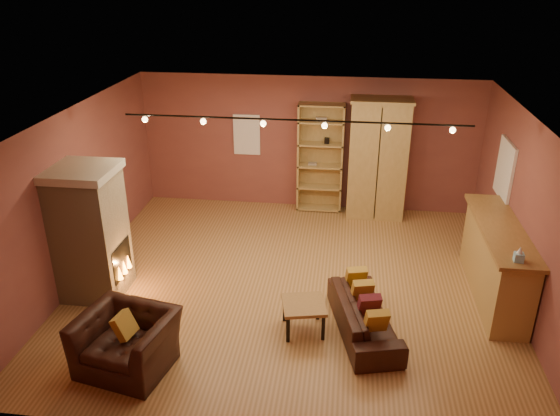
# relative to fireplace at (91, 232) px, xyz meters

# --- Properties ---
(floor) EXTENTS (7.00, 7.00, 0.00)m
(floor) POSITION_rel_fireplace_xyz_m (3.04, 0.60, -1.06)
(floor) COLOR brown
(floor) RESTS_ON ground
(ceiling) EXTENTS (7.00, 7.00, 0.00)m
(ceiling) POSITION_rel_fireplace_xyz_m (3.04, 0.60, 1.74)
(ceiling) COLOR brown
(ceiling) RESTS_ON back_wall
(back_wall) EXTENTS (7.00, 0.02, 2.80)m
(back_wall) POSITION_rel_fireplace_xyz_m (3.04, 3.85, 0.34)
(back_wall) COLOR brown
(back_wall) RESTS_ON floor
(left_wall) EXTENTS (0.02, 6.50, 2.80)m
(left_wall) POSITION_rel_fireplace_xyz_m (-0.46, 0.60, 0.34)
(left_wall) COLOR brown
(left_wall) RESTS_ON floor
(right_wall) EXTENTS (0.02, 6.50, 2.80)m
(right_wall) POSITION_rel_fireplace_xyz_m (6.54, 0.60, 0.34)
(right_wall) COLOR brown
(right_wall) RESTS_ON floor
(fireplace) EXTENTS (1.01, 0.98, 2.12)m
(fireplace) POSITION_rel_fireplace_xyz_m (0.00, 0.00, 0.00)
(fireplace) COLOR tan
(fireplace) RESTS_ON floor
(back_window) EXTENTS (0.56, 0.04, 0.86)m
(back_window) POSITION_rel_fireplace_xyz_m (1.74, 3.83, 0.49)
(back_window) COLOR white
(back_window) RESTS_ON back_wall
(bookcase) EXTENTS (0.94, 0.36, 2.29)m
(bookcase) POSITION_rel_fireplace_xyz_m (3.31, 3.73, 0.11)
(bookcase) COLOR tan
(bookcase) RESTS_ON floor
(armoire) EXTENTS (1.21, 0.69, 2.47)m
(armoire) POSITION_rel_fireplace_xyz_m (4.47, 3.54, 0.18)
(armoire) COLOR tan
(armoire) RESTS_ON floor
(bar_counter) EXTENTS (0.67, 2.53, 1.21)m
(bar_counter) POSITION_rel_fireplace_xyz_m (6.24, 0.69, -0.45)
(bar_counter) COLOR tan
(bar_counter) RESTS_ON floor
(tissue_box) EXTENTS (0.14, 0.14, 0.23)m
(tissue_box) POSITION_rel_fireplace_xyz_m (6.19, -0.37, 0.24)
(tissue_box) COLOR #8AC5DD
(tissue_box) RESTS_ON bar_counter
(right_window) EXTENTS (0.05, 0.90, 1.00)m
(right_window) POSITION_rel_fireplace_xyz_m (6.51, 2.00, 0.59)
(right_window) COLOR white
(right_window) RESTS_ON right_wall
(loveseat) EXTENTS (0.95, 1.87, 0.75)m
(loveseat) POSITION_rel_fireplace_xyz_m (4.21, -0.52, -0.69)
(loveseat) COLOR black
(loveseat) RESTS_ON floor
(armchair) EXTENTS (1.29, 0.98, 1.02)m
(armchair) POSITION_rel_fireplace_xyz_m (1.15, -1.65, -0.55)
(armchair) COLOR black
(armchair) RESTS_ON floor
(coffee_table) EXTENTS (0.70, 0.70, 0.45)m
(coffee_table) POSITION_rel_fireplace_xyz_m (3.36, -0.60, -0.68)
(coffee_table) COLOR olive
(coffee_table) RESTS_ON floor
(track_rail) EXTENTS (5.20, 0.09, 0.13)m
(track_rail) POSITION_rel_fireplace_xyz_m (3.04, 0.80, 1.63)
(track_rail) COLOR black
(track_rail) RESTS_ON ceiling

